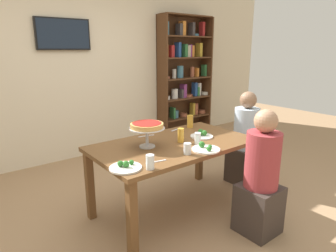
{
  "coord_description": "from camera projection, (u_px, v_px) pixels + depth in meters",
  "views": [
    {
      "loc": [
        -1.75,
        -2.14,
        1.64
      ],
      "look_at": [
        0.0,
        0.1,
        0.89
      ],
      "focal_mm": 31.43,
      "sensor_mm": 36.0,
      "label": 1
    }
  ],
  "objects": [
    {
      "name": "beer_glass_amber_short",
      "position": [
        190.0,
        121.0,
        3.45
      ],
      "size": [
        0.07,
        0.07,
        0.15
      ],
      "primitive_type": "cylinder",
      "color": "gold",
      "rests_on": "dining_table"
    },
    {
      "name": "salad_plate_far_diner",
      "position": [
        202.0,
        135.0,
        3.09
      ],
      "size": [
        0.24,
        0.24,
        0.07
      ],
      "color": "white",
      "rests_on": "dining_table"
    },
    {
      "name": "salad_plate_spare",
      "position": [
        125.0,
        167.0,
        2.27
      ],
      "size": [
        0.25,
        0.25,
        0.06
      ],
      "color": "white",
      "rests_on": "dining_table"
    },
    {
      "name": "water_glass_clear_far",
      "position": [
        198.0,
        138.0,
        2.84
      ],
      "size": [
        0.06,
        0.06,
        0.11
      ],
      "primitive_type": "cylinder",
      "color": "white",
      "rests_on": "dining_table"
    },
    {
      "name": "cutlery_knife_near",
      "position": [
        156.0,
        162.0,
        2.41
      ],
      "size": [
        0.18,
        0.05,
        0.0
      ],
      "primitive_type": "cube",
      "rotation": [
        0.0,
        0.0,
        -0.2
      ],
      "color": "silver",
      "rests_on": "dining_table"
    },
    {
      "name": "television",
      "position": [
        63.0,
        34.0,
        4.06
      ],
      "size": [
        0.75,
        0.05,
        0.43
      ],
      "color": "black"
    },
    {
      "name": "salad_plate_near_diner",
      "position": [
        206.0,
        148.0,
        2.69
      ],
      "size": [
        0.26,
        0.26,
        0.07
      ],
      "color": "white",
      "rests_on": "dining_table"
    },
    {
      "name": "diner_head_east",
      "position": [
        245.0,
        145.0,
        3.62
      ],
      "size": [
        0.34,
        0.34,
        1.15
      ],
      "rotation": [
        0.0,
        0.0,
        3.14
      ],
      "color": "#382D28",
      "rests_on": "ground_plane"
    },
    {
      "name": "dining_table",
      "position": [
        174.0,
        151.0,
        2.92
      ],
      "size": [
        1.59,
        0.91,
        0.74
      ],
      "color": "brown",
      "rests_on": "ground_plane"
    },
    {
      "name": "bookshelf",
      "position": [
        184.0,
        76.0,
        5.44
      ],
      "size": [
        1.15,
        0.3,
        2.21
      ],
      "color": "#4C2D19",
      "rests_on": "ground_plane"
    },
    {
      "name": "beer_glass_amber_tall",
      "position": [
        181.0,
        135.0,
        2.9
      ],
      "size": [
        0.06,
        0.06,
        0.14
      ],
      "primitive_type": "cylinder",
      "color": "gold",
      "rests_on": "dining_table"
    },
    {
      "name": "cutlery_fork_near",
      "position": [
        176.0,
        129.0,
        3.36
      ],
      "size": [
        0.18,
        0.06,
        0.0
      ],
      "primitive_type": "cube",
      "rotation": [
        0.0,
        0.0,
        3.37
      ],
      "color": "silver",
      "rests_on": "dining_table"
    },
    {
      "name": "water_glass_clear_near",
      "position": [
        150.0,
        162.0,
        2.25
      ],
      "size": [
        0.07,
        0.07,
        0.12
      ],
      "primitive_type": "cylinder",
      "color": "white",
      "rests_on": "dining_table"
    },
    {
      "name": "rear_partition",
      "position": [
        82.0,
        65.0,
        4.41
      ],
      "size": [
        8.0,
        0.12,
        2.8
      ],
      "primitive_type": "cube",
      "color": "beige",
      "rests_on": "ground_plane"
    },
    {
      "name": "cutlery_fork_far",
      "position": [
        146.0,
        136.0,
        3.11
      ],
      "size": [
        0.18,
        0.05,
        0.0
      ],
      "primitive_type": "cube",
      "rotation": [
        0.0,
        0.0,
        2.98
      ],
      "color": "silver",
      "rests_on": "dining_table"
    },
    {
      "name": "deep_dish_pizza_stand",
      "position": [
        147.0,
        127.0,
        2.73
      ],
      "size": [
        0.34,
        0.34,
        0.23
      ],
      "color": "silver",
      "rests_on": "dining_table"
    },
    {
      "name": "ground_plane",
      "position": [
        174.0,
        210.0,
        3.09
      ],
      "size": [
        12.0,
        12.0,
        0.0
      ],
      "primitive_type": "plane",
      "color": "#9E7A56"
    },
    {
      "name": "diner_near_right",
      "position": [
        261.0,
        182.0,
        2.61
      ],
      "size": [
        0.34,
        0.34,
        1.15
      ],
      "rotation": [
        0.0,
        0.0,
        1.57
      ],
      "color": "#382D28",
      "rests_on": "ground_plane"
    },
    {
      "name": "water_glass_clear_spare",
      "position": [
        187.0,
        149.0,
        2.57
      ],
      "size": [
        0.07,
        0.07,
        0.1
      ],
      "primitive_type": "cylinder",
      "color": "white",
      "rests_on": "dining_table"
    }
  ]
}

